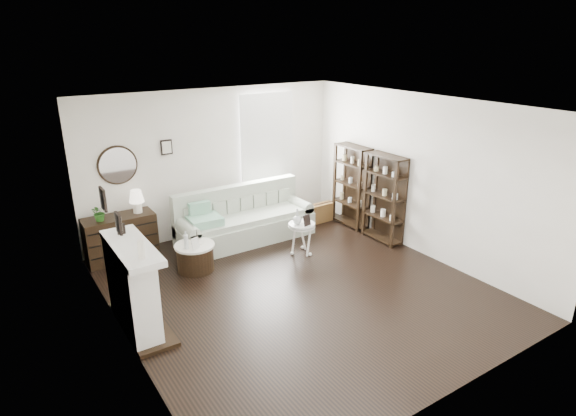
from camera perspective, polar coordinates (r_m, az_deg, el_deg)
room at (r=9.28m, az=-4.53°, el=7.46°), size 5.50×5.50×5.50m
fireplace at (r=6.46m, az=-17.86°, el=-9.26°), size 0.50×1.40×1.84m
shelf_unit_far at (r=9.46m, az=7.55°, el=2.60°), size 0.30×0.80×1.60m
shelf_unit_near at (r=8.83m, az=11.34°, el=1.13°), size 0.30×0.80×1.60m
sofa at (r=8.89m, az=-5.24°, el=-1.71°), size 2.51×0.87×0.98m
quilt at (r=8.37m, az=-9.83°, el=-1.50°), size 0.57×0.47×0.14m
suitcase at (r=9.75m, az=3.95°, el=-0.55°), size 0.57×0.20×0.38m
dresser at (r=8.53m, az=-19.22°, el=-3.33°), size 1.14×0.49×0.76m
table_lamp at (r=8.41m, az=-17.48°, el=0.75°), size 0.33×0.33×0.39m
potted_plant at (r=8.25m, az=-21.45°, el=-0.47°), size 0.33×0.31×0.29m
drum_table at (r=7.88m, az=-10.93°, el=-5.73°), size 0.64×0.64×0.44m
pedestal_table at (r=8.20m, az=1.64°, el=-2.15°), size 0.46×0.46×0.56m
eiffel_drum at (r=7.81m, az=-10.73°, el=-3.37°), size 0.14×0.14×0.20m
bottle_drum at (r=7.62m, az=-12.00°, el=-3.74°), size 0.07×0.07×0.29m
card_frame_drum at (r=7.60m, az=-10.92°, el=-4.14°), size 0.15×0.09×0.18m
eiffel_ped at (r=8.22m, az=2.05°, el=-1.06°), size 0.12×0.12×0.18m
flask_ped at (r=8.10m, az=1.11°, el=-1.00°), size 0.15×0.15×0.28m
card_frame_ped at (r=8.06m, az=2.26°, el=-1.45°), size 0.15×0.08×0.19m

